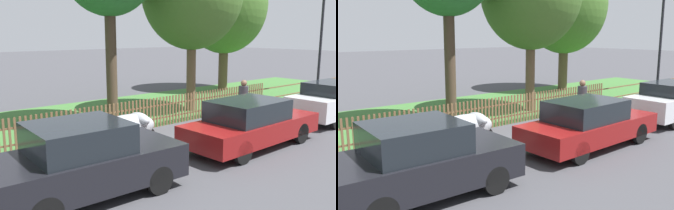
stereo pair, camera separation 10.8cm
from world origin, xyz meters
TOP-DOWN VIEW (x-y plane):
  - ground_plane at (0.00, 0.00)m, footprint 120.00×120.00m
  - kerb_stone at (0.00, 0.10)m, footprint 31.38×0.20m
  - grass_strip at (0.00, 5.37)m, footprint 31.38×6.08m
  - park_fence at (0.00, 2.34)m, footprint 31.38×0.05m
  - parked_car_silver_hatchback at (-4.78, -1.18)m, footprint 3.83×1.92m
  - parked_car_black_saloon at (0.39, -1.19)m, footprint 4.49×1.77m
  - parked_car_navy_estate at (5.56, -1.07)m, footprint 4.36×1.65m
  - covered_motorcycle at (-2.38, 0.94)m, footprint 1.93×0.91m
  - tree_far_left at (8.07, 6.77)m, footprint 4.68×4.68m
  - pedestrian_near_fence at (2.16, 0.51)m, footprint 0.33×0.38m
  - street_lamp at (7.38, 0.52)m, footprint 0.20×0.79m

SIDE VIEW (x-z plane):
  - ground_plane at x=0.00m, z-range 0.00..0.00m
  - grass_strip at x=0.00m, z-range 0.00..0.01m
  - kerb_stone at x=0.00m, z-range 0.00..0.12m
  - park_fence at x=0.00m, z-range 0.00..1.04m
  - covered_motorcycle at x=-2.38m, z-range 0.11..1.09m
  - parked_car_black_saloon at x=0.39m, z-range 0.00..1.39m
  - parked_car_navy_estate at x=5.56m, z-range 0.03..1.48m
  - parked_car_silver_hatchback at x=-4.78m, z-range -0.01..1.52m
  - pedestrian_near_fence at x=2.16m, z-range 0.11..1.74m
  - street_lamp at x=7.38m, z-range 0.71..5.80m
  - tree_far_left at x=8.07m, z-range 1.02..8.48m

